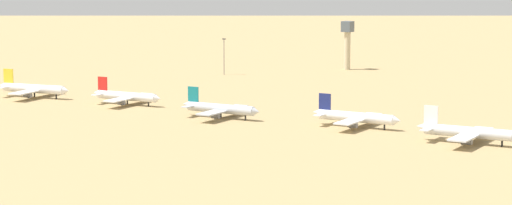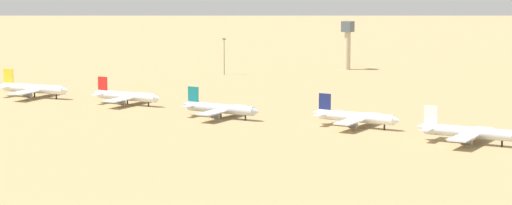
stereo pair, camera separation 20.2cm
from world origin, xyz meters
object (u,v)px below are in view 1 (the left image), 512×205
(parked_jet_yellow_2, at_px, (33,89))
(light_pole_mid, at_px, (224,54))
(control_tower, at_px, (347,40))
(parked_jet_teal_4, at_px, (220,109))
(parked_jet_red_3, at_px, (126,96))
(parked_jet_white_6, at_px, (467,132))
(parked_jet_navy_5, at_px, (355,117))

(parked_jet_yellow_2, height_order, light_pole_mid, light_pole_mid)
(parked_jet_yellow_2, relative_size, control_tower, 1.40)
(parked_jet_teal_4, relative_size, light_pole_mid, 1.83)
(parked_jet_red_3, bearing_deg, parked_jet_teal_4, -13.43)
(parked_jet_white_6, xyz_separation_m, light_pole_mid, (-171.32, 113.68, 6.53))
(parked_jet_yellow_2, distance_m, light_pole_mid, 113.01)
(parked_jet_white_6, bearing_deg, parked_jet_teal_4, 176.66)
(parked_jet_teal_4, bearing_deg, parked_jet_yellow_2, 175.69)
(parked_jet_teal_4, distance_m, light_pole_mid, 136.93)
(parked_jet_red_3, height_order, light_pole_mid, light_pole_mid)
(control_tower, bearing_deg, parked_jet_teal_4, -77.93)
(parked_jet_teal_4, height_order, parked_jet_white_6, parked_jet_white_6)
(parked_jet_yellow_2, relative_size, light_pole_mid, 1.94)
(parked_jet_teal_4, xyz_separation_m, light_pole_mid, (-76.18, 113.58, 6.68))
(control_tower, bearing_deg, parked_jet_red_3, -95.28)
(parked_jet_navy_5, xyz_separation_m, light_pole_mid, (-127.15, 104.99, 6.63))
(parked_jet_red_3, bearing_deg, parked_jet_yellow_2, -178.83)
(parked_jet_yellow_2, relative_size, parked_jet_white_6, 1.02)
(parked_jet_navy_5, distance_m, parked_jet_white_6, 45.02)
(control_tower, height_order, light_pole_mid, control_tower)
(parked_jet_yellow_2, height_order, parked_jet_white_6, parked_jet_yellow_2)
(parked_jet_navy_5, bearing_deg, light_pole_mid, 138.18)
(parked_jet_red_3, xyz_separation_m, parked_jet_navy_5, (101.49, 1.05, 0.14))
(parked_jet_white_6, relative_size, light_pole_mid, 1.91)
(parked_jet_red_3, xyz_separation_m, control_tower, (14.76, 159.67, 11.63))
(parked_jet_teal_4, xyz_separation_m, parked_jet_white_6, (95.14, -0.10, 0.16))
(parked_jet_white_6, bearing_deg, light_pole_mid, 143.15)
(parked_jet_red_3, relative_size, light_pole_mid, 1.79)
(parked_jet_yellow_2, distance_m, parked_jet_red_3, 46.28)
(parked_jet_red_3, height_order, parked_jet_navy_5, parked_jet_navy_5)
(parked_jet_red_3, height_order, parked_jet_teal_4, parked_jet_teal_4)
(parked_jet_yellow_2, height_order, parked_jet_red_3, parked_jet_yellow_2)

